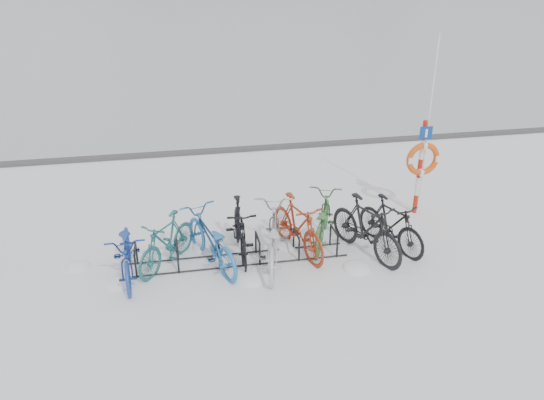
{
  "coord_description": "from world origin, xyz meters",
  "views": [
    {
      "loc": [
        -0.98,
        -8.27,
        5.07
      ],
      "look_at": [
        0.74,
        0.6,
        0.88
      ],
      "focal_mm": 35.0,
      "sensor_mm": 36.0,
      "label": 1
    }
  ],
  "objects": [
    {
      "name": "bike_0",
      "position": [
        -1.92,
        -0.08,
        0.48
      ],
      "size": [
        0.75,
        1.87,
        0.96
      ],
      "primitive_type": "imported",
      "rotation": [
        0.0,
        0.0,
        0.06
      ],
      "color": "#1C3C97",
      "rests_on": "ground"
    },
    {
      "name": "bike_2",
      "position": [
        -0.49,
        0.01,
        0.51
      ],
      "size": [
        1.3,
        2.04,
        1.01
      ],
      "primitive_type": "imported",
      "rotation": [
        0.0,
        0.0,
        3.5
      ],
      "color": "#246AAF",
      "rests_on": "ground"
    },
    {
      "name": "quay_edge",
      "position": [
        0.0,
        5.9,
        0.05
      ],
      "size": [
        400.0,
        0.25,
        0.1
      ],
      "primitive_type": "cube",
      "color": "#3F3F42",
      "rests_on": "ground"
    },
    {
      "name": "bike_5",
      "position": [
        1.14,
        0.15,
        0.55
      ],
      "size": [
        1.01,
        1.89,
        1.09
      ],
      "primitive_type": "imported",
      "rotation": [
        0.0,
        0.0,
        0.29
      ],
      "color": "#9D3016",
      "rests_on": "ground"
    },
    {
      "name": "bike_1",
      "position": [
        -1.25,
        0.12,
        0.49
      ],
      "size": [
        1.34,
        1.59,
        0.98
      ],
      "primitive_type": "imported",
      "rotation": [
        0.0,
        0.0,
        -0.64
      ],
      "color": "#1C5F62",
      "rests_on": "ground"
    },
    {
      "name": "bike_8",
      "position": [
        2.9,
        -0.03,
        0.51
      ],
      "size": [
        1.09,
        1.74,
        1.02
      ],
      "primitive_type": "imported",
      "rotation": [
        0.0,
        0.0,
        0.4
      ],
      "color": "black",
      "rests_on": "ground"
    },
    {
      "name": "lifebuoy_station",
      "position": [
        4.01,
        1.19,
        1.25
      ],
      "size": [
        0.72,
        0.22,
        3.73
      ],
      "color": "#AE200D",
      "rests_on": "ground"
    },
    {
      "name": "bike_3",
      "position": [
        0.07,
        0.23,
        0.54
      ],
      "size": [
        0.55,
        1.8,
        1.08
      ],
      "primitive_type": "imported",
      "rotation": [
        0.0,
        0.0,
        -0.02
      ],
      "color": "black",
      "rests_on": "ground"
    },
    {
      "name": "bike_4",
      "position": [
        0.6,
        -0.17,
        0.54
      ],
      "size": [
        1.14,
        2.16,
        1.08
      ],
      "primitive_type": "imported",
      "rotation": [
        0.0,
        0.0,
        2.92
      ],
      "color": "#B1B5BA",
      "rests_on": "ground"
    },
    {
      "name": "bike_7",
      "position": [
        2.35,
        -0.18,
        0.56
      ],
      "size": [
        1.19,
        1.94,
        1.13
      ],
      "primitive_type": "imported",
      "rotation": [
        0.0,
        0.0,
        0.38
      ],
      "color": "black",
      "rests_on": "ground"
    },
    {
      "name": "bike_6",
      "position": [
        1.69,
        0.45,
        0.48
      ],
      "size": [
        1.29,
        1.94,
        0.96
      ],
      "primitive_type": "imported",
      "rotation": [
        0.0,
        0.0,
        2.75
      ],
      "color": "#396E36",
      "rests_on": "ground"
    },
    {
      "name": "ground",
      "position": [
        0.0,
        0.0,
        0.0
      ],
      "size": [
        900.0,
        900.0,
        0.0
      ],
      "primitive_type": "plane",
      "color": "white",
      "rests_on": "ground"
    },
    {
      "name": "bike_rack",
      "position": [
        0.0,
        0.0,
        0.18
      ],
      "size": [
        4.0,
        0.48,
        0.46
      ],
      "color": "black",
      "rests_on": "ground"
    },
    {
      "name": "snow_drifts",
      "position": [
        -0.11,
        -0.18,
        0.0
      ],
      "size": [
        5.37,
        1.78,
        0.24
      ],
      "color": "white",
      "rests_on": "ground"
    }
  ]
}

